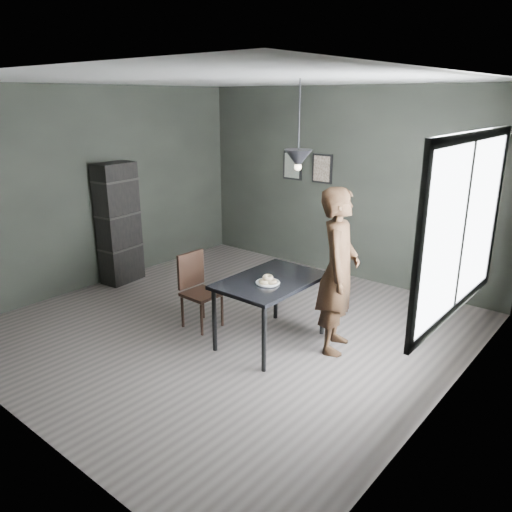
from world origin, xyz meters
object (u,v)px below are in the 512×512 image
Objects in this scene: woman at (338,271)px; shelf_unit at (119,224)px; white_plate at (268,283)px; cafe_table at (271,286)px; pendant_lamp at (298,159)px; wood_chair at (197,285)px.

shelf_unit is at bearing 71.82° from woman.
white_plate is 3.00m from shelf_unit.
pendant_lamp is (0.25, 0.10, 1.38)m from cafe_table.
woman reaches higher than white_plate.
cafe_table is 0.75m from woman.
white_plate is 0.75m from woman.
pendant_lamp reaches higher than shelf_unit.
shelf_unit is 2.03× the size of pendant_lamp.
shelf_unit is (-2.98, 0.27, 0.12)m from white_plate.
wood_chair is 1.98m from pendant_lamp.
wood_chair is (-0.95, -0.20, -0.16)m from cafe_table.
cafe_table is at bearing 13.56° from wood_chair.
woman reaches higher than shelf_unit.
white_plate is (0.06, -0.13, 0.08)m from cafe_table.
cafe_table is 5.22× the size of white_plate.
woman is 1.01× the size of shelf_unit.
cafe_table is 0.99m from wood_chair.
shelf_unit is at bearing 177.21° from cafe_table.
cafe_table is 1.41m from pendant_lamp.
wood_chair is at bearing -16.32° from shelf_unit.
cafe_table is at bearing -158.20° from pendant_lamp.
cafe_table is 1.39× the size of pendant_lamp.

